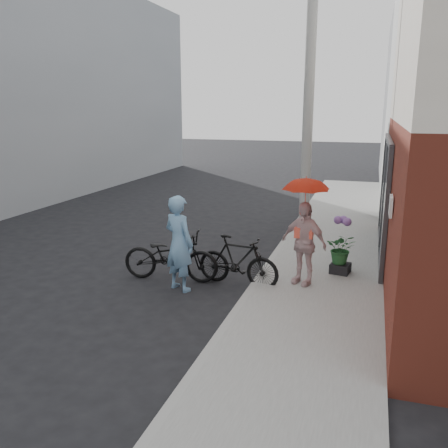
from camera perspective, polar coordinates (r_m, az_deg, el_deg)
The scene contains 11 objects.
ground at distance 8.36m, azimuth -4.04°, elevation -9.05°, with size 80.00×80.00×0.00m, color black.
sidewalk at distance 9.73m, azimuth 12.05°, elevation -5.61°, with size 2.20×24.00×0.12m, color gray.
curb at distance 9.88m, azimuth 5.33°, elevation -5.03°, with size 0.12×24.00×0.12m, color #9E9E99.
utility_pole at distance 13.27m, azimuth 10.16°, elevation 14.74°, with size 0.28×0.28×7.00m, color #9E9E99.
officer at distance 8.55m, azimuth -5.43°, elevation -2.33°, with size 0.64×0.42×1.75m, color #6F9EC5.
bike_left at distance 9.14m, azimuth -6.43°, elevation -3.82°, with size 0.65×1.86×0.98m, color black.
bike_right at distance 8.81m, azimuth 1.69°, elevation -4.48°, with size 0.45×1.60×0.96m, color black.
kimono_woman at distance 8.63m, azimuth 9.54°, elevation -2.28°, with size 0.89×0.37×1.52m, color beige.
parasol at distance 8.40m, azimuth 9.85°, elevation 5.01°, with size 0.80×0.80×0.70m, color red.
planter at distance 9.51m, azimuth 13.81°, elevation -5.18°, with size 0.35×0.35×0.19m, color black.
potted_plant at distance 9.39m, azimuth 13.95°, elevation -2.88°, with size 0.55×0.47×0.61m, color #23582A.
Camera 1 is at (2.85, -7.15, 3.26)m, focal length 38.00 mm.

